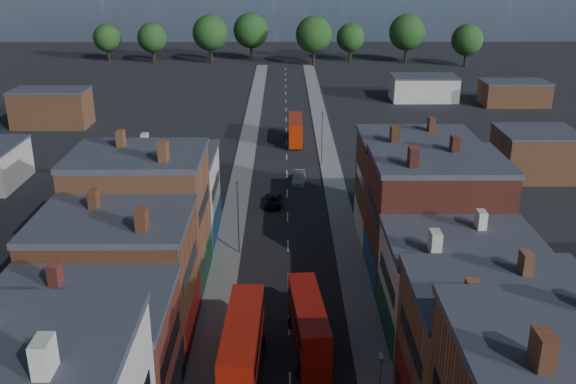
{
  "coord_description": "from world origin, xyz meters",
  "views": [
    {
      "loc": [
        -0.39,
        -31.38,
        30.06
      ],
      "look_at": [
        0.0,
        31.51,
        6.42
      ],
      "focal_mm": 40.0,
      "sensor_mm": 36.0,
      "label": 1
    }
  ],
  "objects_px": {
    "bus_0": "(243,347)",
    "bus_1": "(308,324)",
    "bus_2": "(295,130)",
    "ped_3": "(396,380)",
    "car_3": "(299,179)",
    "car_1": "(305,355)",
    "car_2": "(273,201)"
  },
  "relations": [
    {
      "from": "car_2",
      "to": "bus_1",
      "type": "bearing_deg",
      "value": -82.59
    },
    {
      "from": "bus_0",
      "to": "bus_2",
      "type": "xyz_separation_m",
      "value": [
        5.0,
        62.95,
        -0.3
      ]
    },
    {
      "from": "car_3",
      "to": "ped_3",
      "type": "xyz_separation_m",
      "value": [
        6.07,
        -44.83,
        0.26
      ]
    },
    {
      "from": "bus_1",
      "to": "bus_2",
      "type": "relative_size",
      "value": 1.04
    },
    {
      "from": "car_1",
      "to": "ped_3",
      "type": "xyz_separation_m",
      "value": [
        6.5,
        -3.54,
        0.25
      ]
    },
    {
      "from": "car_3",
      "to": "car_2",
      "type": "bearing_deg",
      "value": -107.15
    },
    {
      "from": "bus_0",
      "to": "bus_1",
      "type": "xyz_separation_m",
      "value": [
        5.0,
        3.44,
        -0.26
      ]
    },
    {
      "from": "car_1",
      "to": "bus_1",
      "type": "bearing_deg",
      "value": 84.54
    },
    {
      "from": "bus_2",
      "to": "car_3",
      "type": "distance_m",
      "value": 19.98
    },
    {
      "from": "car_1",
      "to": "car_3",
      "type": "height_order",
      "value": "car_1"
    },
    {
      "from": "bus_2",
      "to": "ped_3",
      "type": "relative_size",
      "value": 6.15
    },
    {
      "from": "car_3",
      "to": "bus_2",
      "type": "bearing_deg",
      "value": 95.21
    },
    {
      "from": "bus_2",
      "to": "car_2",
      "type": "bearing_deg",
      "value": -96.27
    },
    {
      "from": "bus_0",
      "to": "bus_1",
      "type": "height_order",
      "value": "bus_0"
    },
    {
      "from": "bus_1",
      "to": "bus_2",
      "type": "height_order",
      "value": "bus_1"
    },
    {
      "from": "bus_1",
      "to": "car_2",
      "type": "distance_m",
      "value": 31.34
    },
    {
      "from": "bus_1",
      "to": "bus_2",
      "type": "xyz_separation_m",
      "value": [
        0.0,
        59.51,
        -0.04
      ]
    },
    {
      "from": "car_1",
      "to": "car_2",
      "type": "relative_size",
      "value": 0.89
    },
    {
      "from": "bus_2",
      "to": "car_3",
      "type": "relative_size",
      "value": 2.15
    },
    {
      "from": "bus_2",
      "to": "car_1",
      "type": "xyz_separation_m",
      "value": [
        -0.3,
        -61.21,
        -1.61
      ]
    },
    {
      "from": "bus_0",
      "to": "ped_3",
      "type": "distance_m",
      "value": 11.47
    },
    {
      "from": "bus_1",
      "to": "car_1",
      "type": "xyz_separation_m",
      "value": [
        -0.3,
        -1.7,
        -1.66
      ]
    },
    {
      "from": "bus_0",
      "to": "bus_2",
      "type": "relative_size",
      "value": 1.14
    },
    {
      "from": "bus_2",
      "to": "car_2",
      "type": "height_order",
      "value": "bus_2"
    },
    {
      "from": "bus_1",
      "to": "ped_3",
      "type": "distance_m",
      "value": 8.24
    },
    {
      "from": "bus_1",
      "to": "car_2",
      "type": "relative_size",
      "value": 2.22
    },
    {
      "from": "bus_0",
      "to": "car_1",
      "type": "distance_m",
      "value": 5.36
    },
    {
      "from": "bus_2",
      "to": "car_2",
      "type": "distance_m",
      "value": 28.62
    },
    {
      "from": "car_2",
      "to": "car_3",
      "type": "height_order",
      "value": "car_3"
    },
    {
      "from": "bus_1",
      "to": "car_3",
      "type": "height_order",
      "value": "bus_1"
    },
    {
      "from": "bus_0",
      "to": "car_3",
      "type": "distance_m",
      "value": 43.38
    },
    {
      "from": "bus_2",
      "to": "car_3",
      "type": "height_order",
      "value": "bus_2"
    }
  ]
}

